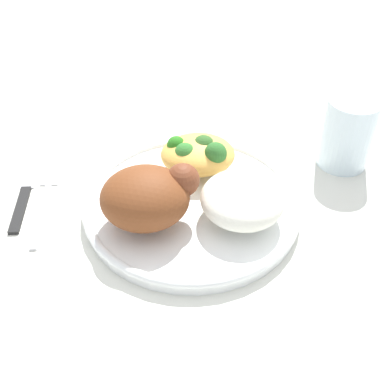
% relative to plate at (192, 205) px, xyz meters
% --- Properties ---
extents(ground_plane, '(2.00, 2.00, 0.00)m').
position_rel_plate_xyz_m(ground_plane, '(0.00, 0.00, -0.01)').
color(ground_plane, silver).
extents(plate, '(0.25, 0.25, 0.02)m').
position_rel_plate_xyz_m(plate, '(0.00, 0.00, 0.00)').
color(plate, white).
rests_on(plate, ground_plane).
extents(roasted_chicken, '(0.11, 0.09, 0.06)m').
position_rel_plate_xyz_m(roasted_chicken, '(-0.05, -0.03, 0.04)').
color(roasted_chicken, brown).
rests_on(roasted_chicken, plate).
extents(rice_pile, '(0.09, 0.09, 0.04)m').
position_rel_plate_xyz_m(rice_pile, '(0.05, -0.03, 0.03)').
color(rice_pile, white).
rests_on(rice_pile, plate).
extents(mac_cheese_with_broccoli, '(0.09, 0.08, 0.05)m').
position_rel_plate_xyz_m(mac_cheese_with_broccoli, '(0.01, 0.06, 0.03)').
color(mac_cheese_with_broccoli, '#F0B44F').
rests_on(mac_cheese_with_broccoli, plate).
extents(fork, '(0.02, 0.14, 0.01)m').
position_rel_plate_xyz_m(fork, '(-0.18, 0.03, -0.01)').
color(fork, silver).
rests_on(fork, ground_plane).
extents(knife, '(0.02, 0.19, 0.01)m').
position_rel_plate_xyz_m(knife, '(-0.20, 0.05, -0.01)').
color(knife, black).
rests_on(knife, ground_plane).
extents(water_glass, '(0.07, 0.07, 0.09)m').
position_rel_plate_xyz_m(water_glass, '(0.20, 0.09, 0.04)').
color(water_glass, silver).
rests_on(water_glass, ground_plane).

